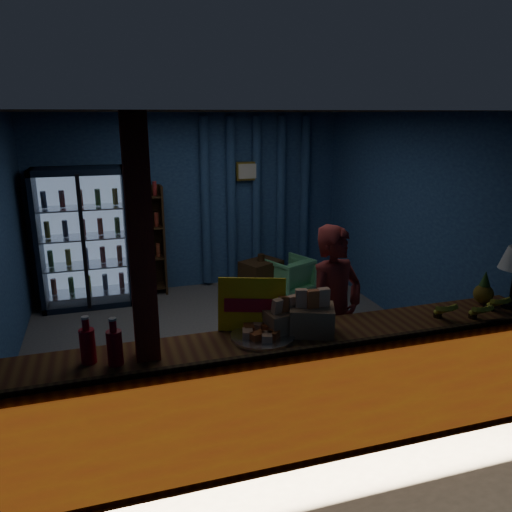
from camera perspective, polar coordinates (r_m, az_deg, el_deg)
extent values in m
plane|color=#515154|center=(5.88, -3.09, -10.09)|extent=(4.60, 4.60, 0.00)
plane|color=navy|center=(7.54, -7.38, 6.07)|extent=(4.60, 0.00, 4.60)
plane|color=navy|center=(3.43, 5.72, -5.97)|extent=(4.60, 0.00, 4.60)
plane|color=navy|center=(6.37, 17.24, 3.67)|extent=(0.00, 4.40, 4.40)
plane|color=#472D19|center=(5.28, -3.53, 16.17)|extent=(4.60, 4.60, 0.00)
cube|color=brown|center=(4.05, 3.68, -15.33)|extent=(4.40, 0.55, 0.95)
cube|color=red|center=(3.83, 5.30, -17.46)|extent=(4.35, 0.02, 0.81)
cube|color=#352511|center=(3.60, 5.38, -10.69)|extent=(4.40, 0.04, 0.04)
cube|color=maroon|center=(3.48, -12.55, -6.01)|extent=(0.16, 0.16, 2.60)
cube|color=black|center=(7.43, -19.03, 2.42)|extent=(1.20, 0.06, 1.90)
cube|color=black|center=(7.21, -23.58, 1.56)|extent=(0.06, 0.60, 1.90)
cube|color=black|center=(7.17, -14.52, 2.32)|extent=(0.06, 0.60, 1.90)
cube|color=black|center=(7.02, -19.74, 9.17)|extent=(1.20, 0.60, 0.08)
cube|color=black|center=(7.43, -18.43, -4.88)|extent=(1.20, 0.60, 0.08)
cube|color=#99B2D8|center=(7.38, -19.03, 2.34)|extent=(1.08, 0.02, 1.74)
cube|color=white|center=(6.90, -19.11, 1.41)|extent=(1.12, 0.02, 1.78)
cube|color=black|center=(6.88, -19.12, 1.37)|extent=(0.05, 0.05, 1.80)
cube|color=silver|center=(7.39, -18.52, -3.93)|extent=(1.08, 0.48, 0.02)
cylinder|color=#9D2816|center=(7.38, -22.10, -3.25)|extent=(0.07, 0.07, 0.22)
cylinder|color=#20681A|center=(7.36, -20.36, -3.12)|extent=(0.07, 0.07, 0.22)
cylinder|color=#999917|center=(7.34, -18.61, -2.98)|extent=(0.07, 0.07, 0.22)
cylinder|color=navy|center=(7.34, -16.86, -2.84)|extent=(0.07, 0.07, 0.22)
cylinder|color=maroon|center=(7.34, -15.11, -2.69)|extent=(0.07, 0.07, 0.22)
cube|color=silver|center=(7.27, -18.80, -0.96)|extent=(1.08, 0.48, 0.02)
cylinder|color=#20681A|center=(7.26, -22.43, -0.27)|extent=(0.07, 0.07, 0.22)
cylinder|color=#999917|center=(7.24, -20.66, -0.12)|extent=(0.07, 0.07, 0.22)
cylinder|color=navy|center=(7.23, -18.89, 0.02)|extent=(0.07, 0.07, 0.22)
cylinder|color=maroon|center=(7.23, -17.11, 0.17)|extent=(0.07, 0.07, 0.22)
cylinder|color=#9D2816|center=(7.23, -15.33, 0.31)|extent=(0.07, 0.07, 0.22)
cube|color=silver|center=(7.17, -19.08, 2.10)|extent=(1.08, 0.48, 0.02)
cylinder|color=#999917|center=(7.17, -22.76, 2.80)|extent=(0.07, 0.07, 0.22)
cylinder|color=navy|center=(7.15, -20.97, 2.96)|extent=(0.07, 0.07, 0.22)
cylinder|color=maroon|center=(7.14, -19.17, 3.11)|extent=(0.07, 0.07, 0.22)
cylinder|color=#9D2816|center=(7.13, -17.37, 3.26)|extent=(0.07, 0.07, 0.22)
cylinder|color=#20681A|center=(7.13, -15.57, 3.41)|extent=(0.07, 0.07, 0.22)
cube|color=silver|center=(7.09, -19.37, 5.24)|extent=(1.08, 0.48, 0.02)
cylinder|color=navy|center=(7.10, -23.11, 5.95)|extent=(0.07, 0.07, 0.22)
cylinder|color=maroon|center=(7.08, -21.29, 6.11)|extent=(0.07, 0.07, 0.22)
cylinder|color=#9D2816|center=(7.07, -19.47, 6.27)|extent=(0.07, 0.07, 0.22)
cylinder|color=#20681A|center=(7.06, -17.64, 6.43)|extent=(0.07, 0.07, 0.22)
cylinder|color=#999917|center=(7.06, -15.81, 6.58)|extent=(0.07, 0.07, 0.22)
cube|color=#352511|center=(7.51, -12.44, 1.89)|extent=(0.50, 0.02, 1.60)
cube|color=#352511|center=(7.37, -14.17, 1.51)|extent=(0.03, 0.28, 1.60)
cube|color=#352511|center=(7.41, -10.54, 1.80)|extent=(0.03, 0.28, 1.60)
cube|color=#352511|center=(7.59, -12.04, -3.48)|extent=(0.46, 0.26, 0.02)
cube|color=#352511|center=(7.45, -12.24, -0.21)|extent=(0.46, 0.26, 0.02)
cube|color=#352511|center=(7.34, -12.44, 3.16)|extent=(0.46, 0.26, 0.02)
cube|color=#352511|center=(7.26, -12.66, 6.63)|extent=(0.46, 0.26, 0.02)
cylinder|color=navy|center=(7.52, -5.80, 6.09)|extent=(0.14, 0.14, 2.50)
cylinder|color=navy|center=(7.61, -2.83, 6.27)|extent=(0.14, 0.14, 2.50)
cylinder|color=navy|center=(7.72, 0.06, 6.43)|extent=(0.14, 0.14, 2.50)
cylinder|color=navy|center=(7.84, 2.87, 6.56)|extent=(0.14, 0.14, 2.50)
cylinder|color=navy|center=(7.99, 5.59, 6.68)|extent=(0.14, 0.14, 2.50)
cube|color=gold|center=(7.58, -0.94, 9.68)|extent=(0.36, 0.03, 0.28)
cube|color=silver|center=(7.56, -0.90, 9.66)|extent=(0.30, 0.01, 0.22)
imported|color=maroon|center=(4.57, 8.92, -6.76)|extent=(0.71, 0.59, 1.66)
imported|color=#5CB979|center=(7.41, 3.79, -2.23)|extent=(0.76, 0.77, 0.54)
cube|color=#352511|center=(7.36, 0.58, -2.46)|extent=(0.68, 0.60, 0.51)
cylinder|color=#352511|center=(7.27, 0.59, -0.19)|extent=(0.10, 0.10, 0.10)
cube|color=yellow|center=(3.87, -0.48, -5.57)|extent=(0.53, 0.27, 0.42)
cube|color=#B10B1B|center=(3.85, -0.39, -5.67)|extent=(0.42, 0.18, 0.10)
cylinder|color=#B10B1B|center=(3.60, -18.67, -9.74)|extent=(0.10, 0.10, 0.24)
cylinder|color=#B10B1B|center=(3.53, -18.91, -7.28)|extent=(0.05, 0.05, 0.09)
cylinder|color=white|center=(3.51, -18.97, -6.68)|extent=(0.05, 0.05, 0.02)
cylinder|color=#B10B1B|center=(3.52, -15.83, -10.07)|extent=(0.10, 0.10, 0.24)
cylinder|color=#B10B1B|center=(3.45, -16.05, -7.56)|extent=(0.05, 0.05, 0.09)
cylinder|color=white|center=(3.43, -16.10, -6.95)|extent=(0.05, 0.05, 0.02)
cube|color=#9A764A|center=(3.88, 6.38, -7.24)|extent=(0.41, 0.38, 0.22)
cube|color=#CD672D|center=(3.81, 5.20, -4.76)|extent=(0.10, 0.09, 0.14)
cube|color=#B86522|center=(3.81, 6.46, -4.79)|extent=(0.10, 0.09, 0.14)
cube|color=#CD672D|center=(3.81, 7.72, -4.81)|extent=(0.10, 0.09, 0.14)
cube|color=#9A764A|center=(3.87, 3.11, -7.48)|extent=(0.31, 0.27, 0.18)
cube|color=#CD672D|center=(3.79, 2.23, -5.64)|extent=(0.08, 0.06, 0.11)
cube|color=#B86522|center=(3.82, 3.15, -5.47)|extent=(0.08, 0.06, 0.11)
cube|color=#CD672D|center=(3.85, 4.05, -5.30)|extent=(0.08, 0.06, 0.11)
cylinder|color=silver|center=(3.80, 0.77, -9.16)|extent=(0.49, 0.49, 0.03)
cube|color=#CD672D|center=(3.82, 2.16, -8.43)|extent=(0.11, 0.07, 0.05)
cube|color=#B86522|center=(3.87, 1.42, -8.09)|extent=(0.13, 0.13, 0.05)
cube|color=#CD672D|center=(3.87, 0.33, -8.05)|extent=(0.07, 0.11, 0.05)
cube|color=#B86522|center=(3.83, -0.52, -8.34)|extent=(0.13, 0.13, 0.05)
cube|color=#CD672D|center=(3.76, -0.64, -8.80)|extent=(0.11, 0.07, 0.05)
cube|color=#B86522|center=(3.71, 0.09, -9.16)|extent=(0.13, 0.13, 0.05)
cube|color=#CD672D|center=(3.70, 1.24, -9.20)|extent=(0.07, 0.11, 0.05)
cube|color=#B86522|center=(3.75, 2.09, -8.89)|extent=(0.13, 0.13, 0.05)
cylinder|color=black|center=(4.89, 26.99, -5.04)|extent=(0.13, 0.13, 0.04)
sphere|color=#886018|center=(4.85, 24.55, -3.96)|extent=(0.17, 0.17, 0.17)
cone|color=#28521C|center=(4.81, 24.74, -2.35)|extent=(0.10, 0.10, 0.13)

